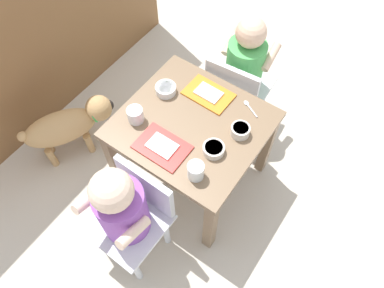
# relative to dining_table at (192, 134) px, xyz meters

# --- Properties ---
(ground_plane) EXTENTS (7.00, 7.00, 0.00)m
(ground_plane) POSITION_rel_dining_table_xyz_m (0.00, 0.00, -0.38)
(ground_plane) COLOR beige
(kitchen_cabinet_back) EXTENTS (1.66, 0.31, 1.02)m
(kitchen_cabinet_back) POSITION_rel_dining_table_xyz_m (0.00, 1.02, 0.13)
(kitchen_cabinet_back) COLOR brown
(kitchen_cabinet_back) RESTS_ON ground
(dining_table) EXTENTS (0.55, 0.59, 0.46)m
(dining_table) POSITION_rel_dining_table_xyz_m (0.00, 0.00, 0.00)
(dining_table) COLOR #7A6047
(dining_table) RESTS_ON ground
(seated_child_left) EXTENTS (0.29, 0.29, 0.68)m
(seated_child_left) POSITION_rel_dining_table_xyz_m (-0.44, -0.00, 0.05)
(seated_child_left) COLOR silver
(seated_child_left) RESTS_ON ground
(seated_child_right) EXTENTS (0.30, 0.30, 0.68)m
(seated_child_right) POSITION_rel_dining_table_xyz_m (0.44, 0.00, 0.04)
(seated_child_right) COLOR silver
(seated_child_right) RESTS_ON ground
(dog) EXTENTS (0.44, 0.32, 0.32)m
(dog) POSITION_rel_dining_table_xyz_m (-0.21, 0.60, -0.17)
(dog) COLOR tan
(dog) RESTS_ON ground
(food_tray_left) EXTENTS (0.14, 0.21, 0.02)m
(food_tray_left) POSITION_rel_dining_table_xyz_m (-0.16, 0.03, 0.09)
(food_tray_left) COLOR red
(food_tray_left) RESTS_ON dining_table
(food_tray_right) EXTENTS (0.14, 0.21, 0.02)m
(food_tray_right) POSITION_rel_dining_table_xyz_m (0.16, 0.03, 0.09)
(food_tray_right) COLOR orange
(food_tray_right) RESTS_ON dining_table
(water_cup_left) EXTENTS (0.07, 0.07, 0.06)m
(water_cup_left) POSITION_rel_dining_table_xyz_m (-0.12, 0.20, 0.11)
(water_cup_left) COLOR white
(water_cup_left) RESTS_ON dining_table
(water_cup_right) EXTENTS (0.06, 0.06, 0.07)m
(water_cup_right) POSITION_rel_dining_table_xyz_m (-0.19, -0.15, 0.11)
(water_cup_right) COLOR white
(water_cup_right) RESTS_ON dining_table
(veggie_bowl_far) EXTENTS (0.09, 0.09, 0.03)m
(veggie_bowl_far) POSITION_rel_dining_table_xyz_m (-0.06, -0.15, 0.10)
(veggie_bowl_far) COLOR silver
(veggie_bowl_far) RESTS_ON dining_table
(cereal_bowl_left_side) EXTENTS (0.08, 0.08, 0.04)m
(cereal_bowl_left_side) POSITION_rel_dining_table_xyz_m (0.07, -0.19, 0.10)
(cereal_bowl_left_side) COLOR silver
(cereal_bowl_left_side) RESTS_ON dining_table
(cereal_bowl_right_side) EXTENTS (0.09, 0.09, 0.03)m
(cereal_bowl_right_side) POSITION_rel_dining_table_xyz_m (0.07, 0.19, 0.10)
(cereal_bowl_right_side) COLOR white
(cereal_bowl_right_side) RESTS_ON dining_table
(spoon_by_left_tray) EXTENTS (0.06, 0.09, 0.01)m
(spoon_by_left_tray) POSITION_rel_dining_table_xyz_m (0.20, -0.15, 0.08)
(spoon_by_left_tray) COLOR silver
(spoon_by_left_tray) RESTS_ON dining_table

